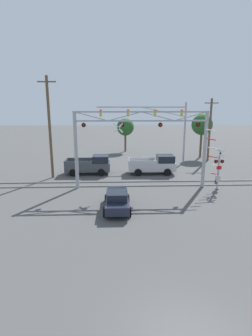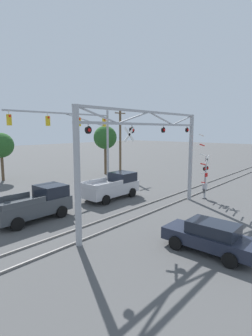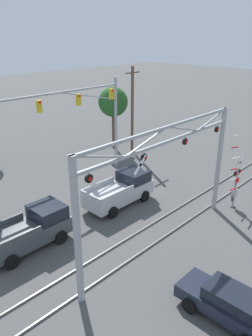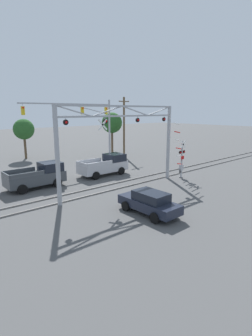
% 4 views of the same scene
% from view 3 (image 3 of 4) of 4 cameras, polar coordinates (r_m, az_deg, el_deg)
% --- Properties ---
extents(rail_track_near, '(80.00, 0.08, 0.10)m').
position_cam_3_polar(rail_track_near, '(19.43, 5.47, -12.61)').
color(rail_track_near, gray).
rests_on(rail_track_near, ground_plane).
extents(rail_track_far, '(80.00, 0.08, 0.10)m').
position_cam_3_polar(rail_track_far, '(20.18, 2.24, -11.03)').
color(rail_track_far, gray).
rests_on(rail_track_far, ground_plane).
extents(crossing_gantry, '(11.96, 0.32, 6.97)m').
position_cam_3_polar(crossing_gantry, '(17.15, 6.72, -1.03)').
color(crossing_gantry, '#9EA0A5').
rests_on(crossing_gantry, ground_plane).
extents(crossing_signal_mast, '(1.85, 0.35, 5.48)m').
position_cam_3_polar(crossing_signal_mast, '(23.17, 18.49, -2.37)').
color(crossing_signal_mast, '#9EA0A5').
rests_on(crossing_signal_mast, ground_plane).
extents(traffic_signal_span, '(11.37, 0.39, 7.87)m').
position_cam_3_polar(traffic_signal_span, '(26.22, -6.51, 9.85)').
color(traffic_signal_span, '#9EA0A5').
rests_on(traffic_signal_span, ground_plane).
extents(pickup_truck_lead, '(5.16, 2.31, 2.08)m').
position_cam_3_polar(pickup_truck_lead, '(23.00, -0.80, -3.80)').
color(pickup_truck_lead, '#B7B7BC').
rests_on(pickup_truck_lead, ground_plane).
extents(pickup_truck_following, '(4.90, 2.31, 2.08)m').
position_cam_3_polar(pickup_truck_following, '(19.35, -16.29, -10.27)').
color(pickup_truck_following, '#3D4247').
rests_on(pickup_truck_following, ground_plane).
extents(sedan_waiting, '(1.91, 4.33, 1.50)m').
position_cam_3_polar(sedan_waiting, '(15.31, 17.52, -21.62)').
color(sedan_waiting, '#1E2333').
rests_on(sedan_waiting, ground_plane).
extents(utility_pole_right, '(1.80, 0.28, 8.39)m').
position_cam_3_polar(utility_pole_right, '(32.25, 1.10, 10.17)').
color(utility_pole_right, brown).
rests_on(utility_pole_right, ground_plane).
extents(background_tree_far_left_verge, '(2.99, 2.99, 6.30)m').
position_cam_3_polar(background_tree_far_left_verge, '(33.54, -2.27, 11.37)').
color(background_tree_far_left_verge, brown).
rests_on(background_tree_far_left_verge, ground_plane).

